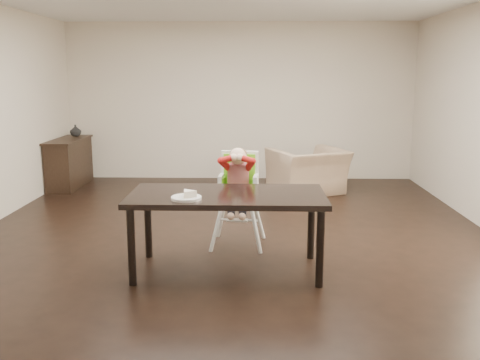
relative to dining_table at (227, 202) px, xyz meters
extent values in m
plane|color=black|center=(0.00, 1.06, -0.67)|extent=(7.00, 7.00, 0.00)
cube|color=beige|center=(0.00, 4.56, 0.68)|extent=(6.00, 0.02, 2.70)
cube|color=beige|center=(0.00, -2.44, 0.68)|extent=(6.00, 0.02, 2.70)
cube|color=black|center=(0.00, 0.00, 0.05)|extent=(1.80, 0.90, 0.05)
cylinder|color=black|center=(-0.82, -0.37, -0.32)|extent=(0.07, 0.07, 0.70)
cylinder|color=black|center=(0.82, -0.37, -0.32)|extent=(0.07, 0.07, 0.70)
cylinder|color=black|center=(-0.82, 0.37, -0.32)|extent=(0.07, 0.07, 0.70)
cylinder|color=black|center=(0.82, 0.37, -0.32)|extent=(0.07, 0.07, 0.70)
cylinder|color=white|center=(-0.14, 0.60, -0.39)|extent=(0.04, 0.04, 0.57)
cylinder|color=white|center=(0.26, 0.57, -0.39)|extent=(0.04, 0.04, 0.57)
cylinder|color=white|center=(-0.11, 1.01, -0.39)|extent=(0.04, 0.04, 0.57)
cylinder|color=white|center=(0.30, 0.97, -0.39)|extent=(0.04, 0.04, 0.57)
cube|color=white|center=(0.08, 0.79, -0.10)|extent=(0.43, 0.40, 0.05)
cube|color=#6BCD1A|center=(0.08, 0.79, -0.07)|extent=(0.35, 0.33, 0.03)
cube|color=white|center=(0.09, 0.94, 0.13)|extent=(0.41, 0.08, 0.42)
cube|color=#6BCD1A|center=(0.09, 0.91, 0.12)|extent=(0.34, 0.05, 0.38)
cube|color=black|center=(0.02, 0.84, 0.12)|extent=(0.04, 0.18, 0.02)
cube|color=black|center=(0.15, 0.83, 0.12)|extent=(0.04, 0.18, 0.02)
cylinder|color=#A91C13|center=(0.08, 0.79, 0.08)|extent=(0.25, 0.25, 0.27)
sphere|color=beige|center=(0.08, 0.77, 0.30)|extent=(0.20, 0.20, 0.18)
ellipsoid|color=brown|center=(0.08, 0.79, 0.32)|extent=(0.20, 0.19, 0.14)
sphere|color=beige|center=(0.03, 0.67, 0.31)|extent=(0.09, 0.09, 0.08)
sphere|color=beige|center=(0.10, 0.67, 0.31)|extent=(0.09, 0.09, 0.08)
cylinder|color=white|center=(-0.35, -0.24, 0.09)|extent=(0.30, 0.30, 0.02)
torus|color=white|center=(-0.35, -0.24, 0.10)|extent=(0.30, 0.30, 0.01)
imported|color=tan|center=(1.08, 3.37, -0.21)|extent=(1.25, 1.06, 0.93)
cube|color=black|center=(-2.78, 3.76, -0.29)|extent=(0.40, 1.20, 0.76)
cube|color=black|center=(-2.78, 3.76, 0.10)|extent=(0.44, 1.26, 0.03)
imported|color=#99999E|center=(-2.78, 4.16, 0.21)|extent=(0.25, 0.25, 0.19)
camera|label=1|loc=(0.24, -4.79, 1.17)|focal=40.00mm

